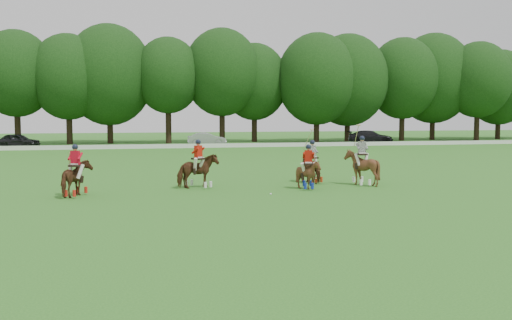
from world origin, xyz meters
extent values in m
plane|color=#2A6C1E|center=(0.00, 0.00, 0.00)|extent=(180.00, 180.00, 0.00)
cylinder|color=black|center=(-17.43, 48.92, 2.49)|extent=(0.70, 0.70, 4.98)
ellipsoid|color=black|center=(-17.43, 48.92, 8.28)|extent=(8.80, 8.80, 10.12)
cylinder|color=black|center=(-11.63, 48.49, 2.32)|extent=(0.70, 0.70, 4.64)
ellipsoid|color=black|center=(-11.63, 48.49, 7.95)|extent=(8.80, 8.80, 10.13)
cylinder|color=black|center=(-6.99, 49.52, 2.16)|extent=(0.70, 0.70, 4.31)
ellipsoid|color=black|center=(-6.99, 49.52, 8.31)|extent=(10.67, 10.67, 12.27)
cylinder|color=black|center=(-0.04, 48.00, 2.62)|extent=(0.70, 0.70, 5.24)
ellipsoid|color=black|center=(-0.04, 48.00, 8.26)|extent=(8.06, 8.06, 9.26)
cylinder|color=black|center=(6.63, 48.24, 2.59)|extent=(0.70, 0.70, 5.19)
ellipsoid|color=black|center=(6.63, 48.24, 8.75)|extent=(9.50, 9.50, 10.92)
cylinder|color=black|center=(11.06, 49.62, 2.24)|extent=(0.70, 0.70, 4.48)
ellipsoid|color=black|center=(11.06, 49.62, 7.71)|extent=(8.60, 8.60, 9.89)
cylinder|color=black|center=(18.54, 46.82, 2.11)|extent=(0.70, 0.70, 4.21)
ellipsoid|color=black|center=(18.54, 46.82, 8.00)|extent=(10.11, 10.11, 11.63)
cylinder|color=black|center=(23.25, 48.17, 2.03)|extent=(0.70, 0.70, 4.07)
ellipsoid|color=black|center=(23.25, 48.17, 7.99)|extent=(10.46, 10.46, 12.03)
cylinder|color=black|center=(31.16, 48.38, 2.40)|extent=(0.70, 0.70, 4.79)
ellipsoid|color=black|center=(31.16, 48.38, 8.35)|extent=(9.47, 9.47, 10.89)
cylinder|color=black|center=(36.59, 49.92, 2.22)|extent=(0.70, 0.70, 4.44)
ellipsoid|color=black|center=(36.59, 49.92, 8.51)|extent=(10.84, 10.84, 12.47)
cylinder|color=black|center=(41.42, 46.74, 2.43)|extent=(0.70, 0.70, 4.86)
ellipsoid|color=black|center=(41.42, 46.74, 8.21)|extent=(8.94, 8.94, 10.28)
cylinder|color=black|center=(46.86, 49.73, 1.95)|extent=(0.70, 0.70, 3.90)
ellipsoid|color=black|center=(46.86, 49.73, 7.38)|extent=(9.29, 9.29, 10.68)
cube|color=white|center=(0.00, 38.00, 0.22)|extent=(120.00, 0.10, 0.44)
imported|color=black|center=(-16.34, 42.50, 0.76)|extent=(4.81, 3.02, 1.53)
imported|color=#A5A5AB|center=(3.90, 42.50, 0.73)|extent=(4.54, 1.89, 1.46)
imported|color=black|center=(24.00, 42.50, 0.79)|extent=(5.84, 3.64, 1.58)
imported|color=#462B12|center=(-7.27, 3.59, 0.78)|extent=(1.44, 2.03, 1.56)
cube|color=black|center=(-7.27, 3.59, 1.36)|extent=(0.61, 0.68, 0.08)
cylinder|color=tan|center=(-7.55, 3.69, 1.28)|extent=(0.10, 0.21, 1.29)
imported|color=#462B12|center=(-1.72, 5.17, 0.83)|extent=(2.16, 2.14, 1.65)
cube|color=black|center=(-1.72, 5.17, 1.43)|extent=(0.70, 0.71, 0.08)
cylinder|color=tan|center=(-1.50, 5.37, 1.35)|extent=(0.16, 0.18, 1.29)
imported|color=#462B12|center=(3.34, 3.62, 0.70)|extent=(1.42, 1.52, 1.41)
cube|color=black|center=(3.34, 3.62, 1.22)|extent=(0.57, 0.65, 0.08)
cylinder|color=tan|center=(3.64, 3.55, 1.14)|extent=(0.08, 0.21, 1.29)
imported|color=#462B12|center=(4.33, 6.00, 0.76)|extent=(1.36, 1.96, 1.52)
cube|color=black|center=(4.33, 6.00, 1.31)|extent=(0.60, 0.67, 0.08)
cylinder|color=tan|center=(4.05, 5.90, 2.23)|extent=(0.28, 0.74, 1.08)
imported|color=#462B12|center=(6.46, 4.51, 0.90)|extent=(1.64, 1.80, 1.80)
cube|color=black|center=(6.46, 4.51, 1.57)|extent=(0.50, 0.61, 0.08)
cylinder|color=tan|center=(6.16, 4.55, 2.49)|extent=(0.12, 0.77, 1.08)
sphere|color=white|center=(1.11, 2.12, 0.04)|extent=(0.09, 0.09, 0.09)
camera|label=1|loc=(-5.10, -22.16, 3.59)|focal=40.00mm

